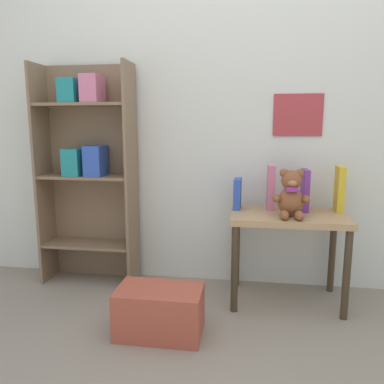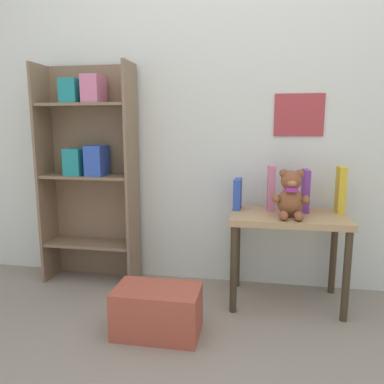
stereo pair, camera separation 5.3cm
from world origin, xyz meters
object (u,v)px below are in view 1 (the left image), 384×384
at_px(bookshelf_side, 89,164).
at_px(book_standing_purple, 305,190).
at_px(book_standing_yellow, 340,189).
at_px(book_standing_pink, 271,187).
at_px(display_table, 288,228).
at_px(teddy_bear, 291,195).
at_px(book_standing_blue, 237,194).
at_px(storage_bin, 160,311).

bearing_deg(bookshelf_side, book_standing_purple, -2.30).
bearing_deg(book_standing_yellow, book_standing_pink, -178.10).
relative_size(bookshelf_side, book_standing_purple, 5.74).
distance_m(display_table, book_standing_pink, 0.26).
relative_size(display_table, teddy_bear, 2.45).
distance_m(bookshelf_side, book_standing_blue, 0.99).
height_order(book_standing_purple, book_standing_yellow, book_standing_yellow).
distance_m(book_standing_blue, book_standing_yellow, 0.59).
bearing_deg(bookshelf_side, teddy_bear, -9.90).
xyz_separation_m(book_standing_blue, book_standing_purple, (0.40, 0.00, 0.03)).
bearing_deg(book_standing_blue, display_table, -14.49).
height_order(teddy_bear, storage_bin, teddy_bear).
bearing_deg(book_standing_blue, book_standing_yellow, 3.89).
bearing_deg(teddy_bear, book_standing_pink, 120.21).
distance_m(book_standing_blue, book_standing_pink, 0.20).
bearing_deg(book_standing_purple, bookshelf_side, 175.95).
distance_m(bookshelf_side, book_standing_purple, 1.37).
height_order(book_standing_pink, storage_bin, book_standing_pink).
bearing_deg(bookshelf_side, storage_bin, -45.14).
bearing_deg(book_standing_yellow, book_standing_blue, -177.72).
relative_size(book_standing_pink, book_standing_yellow, 1.00).
xyz_separation_m(teddy_bear, book_standing_yellow, (0.29, 0.18, 0.01)).
xyz_separation_m(bookshelf_side, storage_bin, (0.61, -0.61, -0.67)).
height_order(bookshelf_side, book_standing_purple, bookshelf_side).
distance_m(book_standing_blue, storage_bin, 0.83).
bearing_deg(bookshelf_side, display_table, -6.64).
bearing_deg(storage_bin, display_table, 35.45).
bearing_deg(display_table, teddy_bear, -88.83).
height_order(book_standing_pink, book_standing_purple, book_standing_pink).
distance_m(bookshelf_side, display_table, 1.32).
height_order(book_standing_blue, book_standing_pink, book_standing_pink).
height_order(bookshelf_side, teddy_bear, bookshelf_side).
relative_size(display_table, book_standing_purple, 2.64).
xyz_separation_m(teddy_bear, storage_bin, (-0.66, -0.39, -0.54)).
xyz_separation_m(book_standing_blue, book_standing_pink, (0.20, 0.01, 0.04)).
relative_size(book_standing_blue, book_standing_purple, 0.74).
distance_m(bookshelf_side, book_standing_yellow, 1.57).
distance_m(display_table, book_standing_blue, 0.36).
distance_m(teddy_bear, book_standing_blue, 0.34).
bearing_deg(book_standing_blue, book_standing_purple, 2.79).
relative_size(book_standing_pink, book_standing_purple, 1.08).
xyz_separation_m(display_table, book_standing_blue, (-0.30, 0.09, 0.18)).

